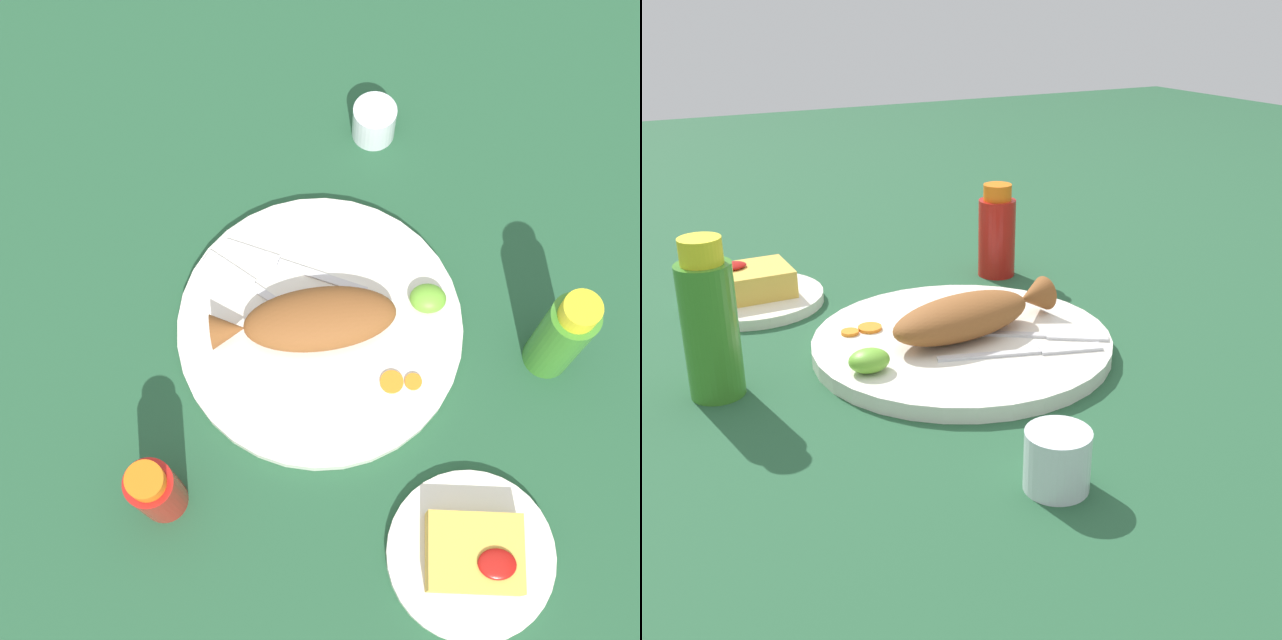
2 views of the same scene
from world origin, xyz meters
The scene contains 13 objects.
ground_plane centered at (0.00, 0.00, 0.00)m, with size 4.00×4.00×0.00m, color #235133.
main_plate centered at (0.00, 0.00, 0.01)m, with size 0.35×0.35×0.02m, color white.
fried_fish centered at (-0.01, 0.00, 0.04)m, with size 0.23×0.11×0.05m.
fork_near centered at (-0.08, 0.04, 0.02)m, with size 0.16×0.11×0.00m.
fork_far centered at (-0.05, 0.08, 0.02)m, with size 0.18×0.07×0.00m.
carrot_slice_near centered at (0.09, -0.07, 0.02)m, with size 0.03×0.03×0.00m, color orange.
carrot_slice_mid centered at (0.11, -0.07, 0.02)m, with size 0.02×0.02×0.00m, color orange.
lime_wedge_main centered at (0.13, 0.04, 0.03)m, with size 0.04×0.04×0.02m, color #6BB233.
hot_sauce_bottle_red centered at (-0.17, -0.21, 0.06)m, with size 0.05×0.05×0.13m.
hot_sauce_bottle_green centered at (0.27, -0.02, 0.08)m, with size 0.06×0.06×0.17m.
salt_cup centered at (0.06, 0.28, 0.02)m, with size 0.06×0.06×0.05m.
side_plate_fries centered at (0.18, -0.26, 0.01)m, with size 0.19×0.19×0.01m, color white.
fries_pile centered at (0.18, -0.26, 0.03)m, with size 0.10×0.08×0.04m.
Camera 1 is at (0.01, -0.36, 1.03)m, focal length 50.00 mm.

